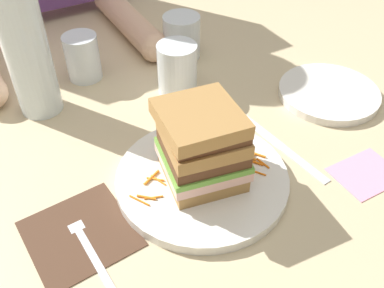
# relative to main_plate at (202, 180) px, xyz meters

# --- Properties ---
(ground_plane) EXTENTS (3.00, 3.00, 0.00)m
(ground_plane) POSITION_rel_main_plate_xyz_m (0.00, 0.00, -0.01)
(ground_plane) COLOR #C6B289
(main_plate) EXTENTS (0.26, 0.26, 0.02)m
(main_plate) POSITION_rel_main_plate_xyz_m (0.00, 0.00, 0.00)
(main_plate) COLOR white
(main_plate) RESTS_ON ground_plane
(sandwich) EXTENTS (0.13, 0.13, 0.12)m
(sandwich) POSITION_rel_main_plate_xyz_m (-0.00, 0.00, 0.07)
(sandwich) COLOR #A87A42
(sandwich) RESTS_ON main_plate
(carrot_shred_0) EXTENTS (0.02, 0.03, 0.00)m
(carrot_shred_0) POSITION_rel_main_plate_xyz_m (-0.10, 0.00, 0.01)
(carrot_shred_0) COLOR orange
(carrot_shred_0) RESTS_ON main_plate
(carrot_shred_1) EXTENTS (0.01, 0.03, 0.00)m
(carrot_shred_1) POSITION_rel_main_plate_xyz_m (-0.06, 0.02, 0.01)
(carrot_shred_1) COLOR orange
(carrot_shred_1) RESTS_ON main_plate
(carrot_shred_2) EXTENTS (0.02, 0.02, 0.00)m
(carrot_shred_2) POSITION_rel_main_plate_xyz_m (-0.09, 0.01, 0.01)
(carrot_shred_2) COLOR orange
(carrot_shred_2) RESTS_ON main_plate
(carrot_shred_3) EXTENTS (0.02, 0.02, 0.00)m
(carrot_shred_3) POSITION_rel_main_plate_xyz_m (-0.06, 0.03, 0.01)
(carrot_shred_3) COLOR orange
(carrot_shred_3) RESTS_ON main_plate
(carrot_shred_4) EXTENTS (0.03, 0.02, 0.00)m
(carrot_shred_4) POSITION_rel_main_plate_xyz_m (-0.07, 0.03, 0.01)
(carrot_shred_4) COLOR orange
(carrot_shred_4) RESTS_ON main_plate
(carrot_shred_5) EXTENTS (0.03, 0.01, 0.00)m
(carrot_shred_5) POSITION_rel_main_plate_xyz_m (-0.08, -0.00, 0.01)
(carrot_shred_5) COLOR orange
(carrot_shred_5) RESTS_ON main_plate
(carrot_shred_6) EXTENTS (0.01, 0.03, 0.00)m
(carrot_shred_6) POSITION_rel_main_plate_xyz_m (0.07, 0.00, 0.01)
(carrot_shred_6) COLOR orange
(carrot_shred_6) RESTS_ON main_plate
(carrot_shred_7) EXTENTS (0.01, 0.03, 0.00)m
(carrot_shred_7) POSITION_rel_main_plate_xyz_m (0.09, -0.02, 0.01)
(carrot_shred_7) COLOR orange
(carrot_shred_7) RESTS_ON main_plate
(carrot_shred_8) EXTENTS (0.01, 0.02, 0.00)m
(carrot_shred_8) POSITION_rel_main_plate_xyz_m (0.10, -0.01, 0.01)
(carrot_shred_8) COLOR orange
(carrot_shred_8) RESTS_ON main_plate
(carrot_shred_9) EXTENTS (0.01, 0.02, 0.00)m
(carrot_shred_9) POSITION_rel_main_plate_xyz_m (0.09, -0.02, 0.01)
(carrot_shred_9) COLOR orange
(carrot_shred_9) RESTS_ON main_plate
(carrot_shred_10) EXTENTS (0.02, 0.01, 0.00)m
(carrot_shred_10) POSITION_rel_main_plate_xyz_m (0.06, -0.00, 0.01)
(carrot_shred_10) COLOR orange
(carrot_shred_10) RESTS_ON main_plate
(carrot_shred_11) EXTENTS (0.02, 0.03, 0.00)m
(carrot_shred_11) POSITION_rel_main_plate_xyz_m (0.07, -0.03, 0.01)
(carrot_shred_11) COLOR orange
(carrot_shred_11) RESTS_ON main_plate
(carrot_shred_12) EXTENTS (0.02, 0.01, 0.00)m
(carrot_shred_12) POSITION_rel_main_plate_xyz_m (0.09, -0.01, 0.01)
(carrot_shred_12) COLOR orange
(carrot_shred_12) RESTS_ON main_plate
(carrot_shred_13) EXTENTS (0.01, 0.03, 0.00)m
(carrot_shred_13) POSITION_rel_main_plate_xyz_m (0.08, 0.00, 0.01)
(carrot_shred_13) COLOR orange
(carrot_shred_13) RESTS_ON main_plate
(napkin_dark) EXTENTS (0.14, 0.14, 0.00)m
(napkin_dark) POSITION_rel_main_plate_xyz_m (-0.19, 0.01, -0.01)
(napkin_dark) COLOR #4C3323
(napkin_dark) RESTS_ON ground_plane
(fork) EXTENTS (0.03, 0.17, 0.00)m
(fork) POSITION_rel_main_plate_xyz_m (-0.19, -0.02, -0.00)
(fork) COLOR silver
(fork) RESTS_ON napkin_dark
(knife) EXTENTS (0.04, 0.20, 0.00)m
(knife) POSITION_rel_main_plate_xyz_m (0.16, 0.00, -0.01)
(knife) COLOR silver
(knife) RESTS_ON ground_plane
(juice_glass) EXTENTS (0.07, 0.07, 0.10)m
(juice_glass) POSITION_rel_main_plate_xyz_m (0.08, 0.23, 0.03)
(juice_glass) COLOR white
(juice_glass) RESTS_ON ground_plane
(water_bottle) EXTENTS (0.07, 0.07, 0.29)m
(water_bottle) POSITION_rel_main_plate_xyz_m (-0.16, 0.30, 0.13)
(water_bottle) COLOR silver
(water_bottle) RESTS_ON ground_plane
(empty_tumbler_0) EXTENTS (0.08, 0.08, 0.09)m
(empty_tumbler_0) POSITION_rel_main_plate_xyz_m (0.15, 0.34, 0.04)
(empty_tumbler_0) COLOR silver
(empty_tumbler_0) RESTS_ON ground_plane
(empty_tumbler_1) EXTENTS (0.07, 0.07, 0.09)m
(empty_tumbler_1) POSITION_rel_main_plate_xyz_m (-0.05, 0.36, 0.04)
(empty_tumbler_1) COLOR silver
(empty_tumbler_1) RESTS_ON ground_plane
(side_plate) EXTENTS (0.19, 0.19, 0.01)m
(side_plate) POSITION_rel_main_plate_xyz_m (0.32, 0.08, -0.00)
(side_plate) COLOR white
(side_plate) RESTS_ON ground_plane
(napkin_pink) EXTENTS (0.10, 0.08, 0.00)m
(napkin_pink) POSITION_rel_main_plate_xyz_m (0.23, -0.11, -0.01)
(napkin_pink) COLOR pink
(napkin_pink) RESTS_ON ground_plane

